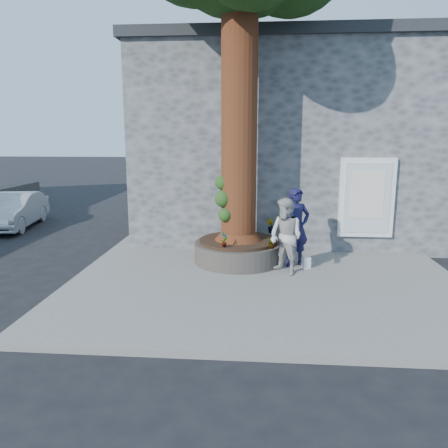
# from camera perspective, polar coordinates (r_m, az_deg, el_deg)

# --- Properties ---
(ground) EXTENTS (120.00, 120.00, 0.00)m
(ground) POSITION_cam_1_polar(r_m,az_deg,el_deg) (9.84, -3.44, -8.73)
(ground) COLOR black
(ground) RESTS_ON ground
(pavement) EXTENTS (9.00, 8.00, 0.12)m
(pavement) POSITION_cam_1_polar(r_m,az_deg,el_deg) (10.67, 5.38, -6.78)
(pavement) COLOR slate
(pavement) RESTS_ON ground
(yellow_line) EXTENTS (0.10, 30.00, 0.01)m
(yellow_line) POSITION_cam_1_polar(r_m,az_deg,el_deg) (11.55, -17.96, -6.17)
(yellow_line) COLOR yellow
(yellow_line) RESTS_ON ground
(stone_shop) EXTENTS (10.30, 8.30, 6.30)m
(stone_shop) POSITION_cam_1_polar(r_m,az_deg,el_deg) (16.37, 8.91, 10.54)
(stone_shop) COLOR #484B4C
(stone_shop) RESTS_ON ground
(planter) EXTENTS (2.30, 2.30, 0.60)m
(planter) POSITION_cam_1_polar(r_m,az_deg,el_deg) (11.54, 1.87, -3.49)
(planter) COLOR black
(planter) RESTS_ON pavement
(man) EXTENTS (0.87, 0.77, 2.00)m
(man) POSITION_cam_1_polar(r_m,az_deg,el_deg) (11.14, 9.43, -0.45)
(man) COLOR #15153A
(man) RESTS_ON pavement
(woman) EXTENTS (1.12, 1.12, 1.83)m
(woman) POSITION_cam_1_polar(r_m,az_deg,el_deg) (10.50, 8.08, -1.62)
(woman) COLOR #B4B1AD
(woman) RESTS_ON pavement
(shopping_bag) EXTENTS (0.23, 0.19, 0.28)m
(shopping_bag) POSITION_cam_1_polar(r_m,az_deg,el_deg) (11.18, 10.70, -5.00)
(shopping_bag) COLOR white
(shopping_bag) RESTS_ON pavement
(car_silver) EXTENTS (1.98, 4.09, 1.29)m
(car_silver) POSITION_cam_1_polar(r_m,az_deg,el_deg) (18.03, -25.71, 1.58)
(car_silver) COLOR #B3B7BB
(car_silver) RESTS_ON ground
(plant_a) EXTENTS (0.23, 0.24, 0.38)m
(plant_a) POSITION_cam_1_polar(r_m,az_deg,el_deg) (10.62, -0.00, -2.05)
(plant_a) COLOR gray
(plant_a) RESTS_ON planter
(plant_b) EXTENTS (0.29, 0.29, 0.39)m
(plant_b) POSITION_cam_1_polar(r_m,az_deg,el_deg) (12.24, 6.06, -0.26)
(plant_b) COLOR gray
(plant_b) RESTS_ON planter
(plant_c) EXTENTS (0.23, 0.23, 0.32)m
(plant_c) POSITION_cam_1_polar(r_m,az_deg,el_deg) (10.59, 6.26, -2.32)
(plant_c) COLOR gray
(plant_c) RESTS_ON planter
(plant_d) EXTENTS (0.25, 0.27, 0.28)m
(plant_d) POSITION_cam_1_polar(r_m,az_deg,el_deg) (10.60, 6.26, -2.43)
(plant_d) COLOR gray
(plant_d) RESTS_ON planter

